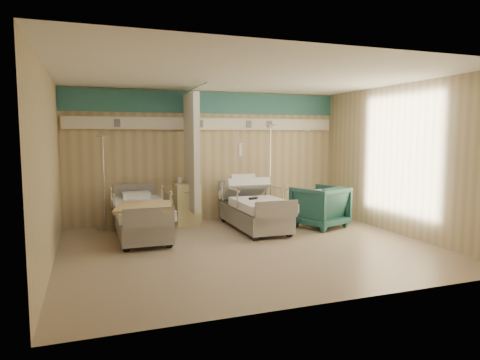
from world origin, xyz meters
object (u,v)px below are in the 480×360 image
object	(u,v)px
visitor_armchair	(320,206)
iv_stand_left	(105,212)
bed_right	(254,213)
iv_stand_right	(270,200)
bed_left	(141,221)
bedside_cabinet	(187,204)

from	to	relation	value
visitor_armchair	iv_stand_left	distance (m)	4.25
bed_right	iv_stand_right	distance (m)	1.07
visitor_armchair	iv_stand_right	size ratio (longest dim) A/B	0.44
bed_right	visitor_armchair	xyz separation A→B (m)	(1.32, -0.28, 0.11)
bed_left	bedside_cabinet	bearing A→B (deg)	40.60
iv_stand_right	iv_stand_left	size ratio (longest dim) A/B	1.13
bedside_cabinet	visitor_armchair	size ratio (longest dim) A/B	0.92
bed_right	bed_left	size ratio (longest dim) A/B	1.00
bed_right	bed_left	distance (m)	2.20
iv_stand_left	bed_left	bearing A→B (deg)	-52.55
visitor_armchair	iv_stand_right	distance (m)	1.26
bed_left	iv_stand_right	bearing A→B (deg)	15.68
bed_right	bed_left	xyz separation A→B (m)	(-2.20, 0.00, 0.00)
bedside_cabinet	bed_right	bearing A→B (deg)	-38.05
bedside_cabinet	visitor_armchair	bearing A→B (deg)	-25.53
bed_left	bed_right	bearing A→B (deg)	0.00
bed_right	iv_stand_right	xyz separation A→B (m)	(0.69, 0.81, 0.11)
iv_stand_left	iv_stand_right	bearing A→B (deg)	0.56
bed_right	iv_stand_right	size ratio (longest dim) A/B	1.03
visitor_armchair	iv_stand_right	xyz separation A→B (m)	(-0.63, 1.09, 0.01)
bed_right	bed_left	bearing A→B (deg)	180.00
iv_stand_left	bedside_cabinet	bearing A→B (deg)	4.25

